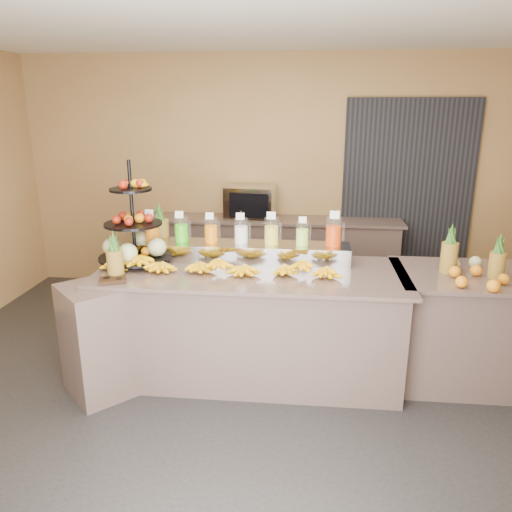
% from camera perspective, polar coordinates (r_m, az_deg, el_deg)
% --- Properties ---
extents(ground, '(6.00, 6.00, 0.00)m').
position_cam_1_polar(ground, '(4.18, -0.97, -15.19)').
color(ground, black).
rests_on(ground, ground).
extents(room_envelope, '(6.04, 5.02, 2.82)m').
position_cam_1_polar(room_envelope, '(4.32, 2.69, 12.32)').
color(room_envelope, olive).
rests_on(room_envelope, ground).
extents(buffet_counter, '(2.75, 1.25, 0.93)m').
position_cam_1_polar(buffet_counter, '(4.20, -2.16, -7.82)').
color(buffet_counter, gray).
rests_on(buffet_counter, ground).
extents(right_counter, '(1.08, 0.88, 0.93)m').
position_cam_1_polar(right_counter, '(4.47, 22.05, -7.49)').
color(right_counter, gray).
rests_on(right_counter, ground).
extents(back_ledge, '(3.10, 0.55, 0.93)m').
position_cam_1_polar(back_ledge, '(6.04, 1.55, 0.02)').
color(back_ledge, gray).
rests_on(back_ledge, ground).
extents(pitcher_tray, '(1.85, 0.30, 0.15)m').
position_cam_1_polar(pitcher_tray, '(4.30, -1.68, 0.51)').
color(pitcher_tray, gray).
rests_on(pitcher_tray, buffet_counter).
extents(juice_pitcher_orange_a, '(0.12, 0.13, 0.30)m').
position_cam_1_polar(juice_pitcher_orange_a, '(4.43, -11.78, 2.98)').
color(juice_pitcher_orange_a, silver).
rests_on(juice_pitcher_orange_a, pitcher_tray).
extents(juice_pitcher_green, '(0.12, 0.12, 0.29)m').
position_cam_1_polar(juice_pitcher_green, '(4.36, -8.51, 2.89)').
color(juice_pitcher_green, silver).
rests_on(juice_pitcher_green, pitcher_tray).
extents(juice_pitcher_orange_b, '(0.12, 0.12, 0.28)m').
position_cam_1_polar(juice_pitcher_orange_b, '(4.30, -5.14, 2.79)').
color(juice_pitcher_orange_b, silver).
rests_on(juice_pitcher_orange_b, pitcher_tray).
extents(juice_pitcher_milk, '(0.12, 0.12, 0.29)m').
position_cam_1_polar(juice_pitcher_milk, '(4.26, -1.70, 2.73)').
color(juice_pitcher_milk, silver).
rests_on(juice_pitcher_milk, pitcher_tray).
extents(juice_pitcher_lemon, '(0.13, 0.13, 0.30)m').
position_cam_1_polar(juice_pitcher_lemon, '(4.23, 1.79, 2.70)').
color(juice_pitcher_lemon, silver).
rests_on(juice_pitcher_lemon, pitcher_tray).
extents(juice_pitcher_lime, '(0.11, 0.11, 0.27)m').
position_cam_1_polar(juice_pitcher_lime, '(4.23, 5.31, 2.44)').
color(juice_pitcher_lime, silver).
rests_on(juice_pitcher_lime, pitcher_tray).
extents(juice_pitcher_orange_c, '(0.13, 0.14, 0.32)m').
position_cam_1_polar(juice_pitcher_orange_c, '(4.23, 8.85, 2.59)').
color(juice_pitcher_orange_c, silver).
rests_on(juice_pitcher_orange_c, pitcher_tray).
extents(banana_heap, '(1.95, 0.18, 0.16)m').
position_cam_1_polar(banana_heap, '(4.01, -3.99, -0.91)').
color(banana_heap, '#E8AE0B').
rests_on(banana_heap, buffet_counter).
extents(fruit_stand, '(0.73, 0.73, 0.87)m').
position_cam_1_polar(fruit_stand, '(4.31, -13.25, 2.10)').
color(fruit_stand, black).
rests_on(fruit_stand, buffet_counter).
extents(condiment_caddy, '(0.23, 0.21, 0.03)m').
position_cam_1_polar(condiment_caddy, '(3.94, -16.04, -2.66)').
color(condiment_caddy, black).
rests_on(condiment_caddy, buffet_counter).
extents(pineapple_left_a, '(0.13, 0.13, 0.38)m').
position_cam_1_polar(pineapple_left_a, '(4.00, -15.82, -0.47)').
color(pineapple_left_a, brown).
rests_on(pineapple_left_a, buffet_counter).
extents(pineapple_left_b, '(0.16, 0.16, 0.46)m').
position_cam_1_polar(pineapple_left_b, '(4.60, -10.89, 2.59)').
color(pineapple_left_b, brown).
rests_on(pineapple_left_b, buffet_counter).
extents(right_fruit_pile, '(0.46, 0.44, 0.24)m').
position_cam_1_polar(right_fruit_pile, '(4.18, 23.58, -1.41)').
color(right_fruit_pile, brown).
rests_on(right_fruit_pile, right_counter).
extents(oven_warmer, '(0.61, 0.46, 0.38)m').
position_cam_1_polar(oven_warmer, '(5.90, -0.61, 6.16)').
color(oven_warmer, gray).
rests_on(oven_warmer, back_ledge).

